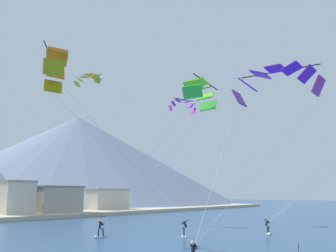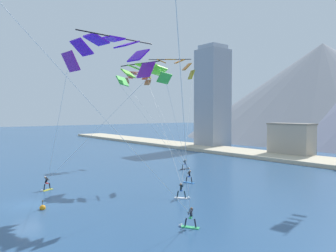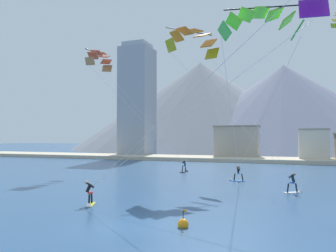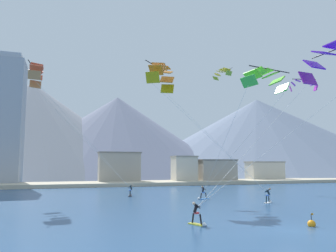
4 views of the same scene
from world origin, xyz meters
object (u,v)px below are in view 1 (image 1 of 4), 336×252
parafoil_kite_near_lead (57,66)px  parafoil_kite_distant_low_drift (88,78)px  parafoil_kite_distant_high_outer (183,104)px  parafoil_kite_near_trail (276,80)px  parafoil_kite_mid_center (199,91)px  kitesurfer_far_left (268,230)px  kitesurfer_mid_center (99,232)px  kitesurfer_near_lead (184,231)px

parafoil_kite_near_lead → parafoil_kite_distant_low_drift: 24.84m
parafoil_kite_distant_high_outer → parafoil_kite_distant_low_drift: size_ratio=0.87×
parafoil_kite_near_trail → parafoil_kite_mid_center: parafoil_kite_near_trail is taller
parafoil_kite_mid_center → parafoil_kite_distant_low_drift: parafoil_kite_distant_low_drift is taller
parafoil_kite_near_lead → parafoil_kite_distant_low_drift: (17.15, 16.79, 6.38)m
kitesurfer_far_left → parafoil_kite_distant_high_outer: bearing=64.1°
kitesurfer_mid_center → kitesurfer_far_left: 16.82m
kitesurfer_mid_center → parafoil_kite_near_lead: size_ratio=0.11×
kitesurfer_far_left → parafoil_kite_near_lead: size_ratio=0.11×
kitesurfer_near_lead → parafoil_kite_distant_high_outer: 25.13m
kitesurfer_far_left → parafoil_kite_distant_low_drift: size_ratio=0.35×
kitesurfer_near_lead → kitesurfer_mid_center: (-5.65, 5.79, -0.06)m
kitesurfer_far_left → parafoil_kite_near_lead: 26.21m
kitesurfer_mid_center → parafoil_kite_mid_center: (3.35, -9.29, 12.83)m
parafoil_kite_near_lead → parafoil_kite_distant_low_drift: size_ratio=3.17×
parafoil_kite_near_trail → kitesurfer_far_left: bearing=35.4°
kitesurfer_near_lead → kitesurfer_far_left: 8.76m
parafoil_kite_distant_high_outer → kitesurfer_mid_center: bearing=-165.6°
kitesurfer_near_lead → kitesurfer_far_left: kitesurfer_near_lead is taller
parafoil_kite_near_lead → kitesurfer_near_lead: bearing=-33.0°
kitesurfer_mid_center → parafoil_kite_distant_low_drift: 30.60m
parafoil_kite_near_trail → parafoil_kite_distant_low_drift: (5.13, 32.94, 7.89)m
kitesurfer_mid_center → parafoil_kite_distant_high_outer: 27.18m
parafoil_kite_distant_high_outer → parafoil_kite_distant_low_drift: (-8.25, 12.60, 4.57)m
kitesurfer_near_lead → kitesurfer_mid_center: size_ratio=0.98×
kitesurfer_mid_center → parafoil_kite_mid_center: bearing=-70.2°
parafoil_kite_near_trail → parafoil_kite_mid_center: size_ratio=1.19×
kitesurfer_near_lead → parafoil_kite_distant_low_drift: parafoil_kite_distant_low_drift is taller
parafoil_kite_mid_center → parafoil_kite_distant_low_drift: size_ratio=2.63×
parafoil_kite_mid_center → parafoil_kite_distant_high_outer: size_ratio=3.01×
kitesurfer_near_lead → parafoil_kite_near_trail: size_ratio=0.11×
kitesurfer_far_left → parafoil_kite_distant_low_drift: (-0.21, 29.15, 21.65)m
kitesurfer_mid_center → parafoil_kite_near_trail: 21.61m
kitesurfer_mid_center → parafoil_kite_distant_high_outer: parafoil_kite_distant_high_outer is taller
parafoil_kite_distant_high_outer → parafoil_kite_distant_low_drift: parafoil_kite_distant_low_drift is taller
parafoil_kite_near_lead → parafoil_kite_distant_low_drift: bearing=44.4°
parafoil_kite_mid_center → parafoil_kite_near_lead: bearing=128.6°
kitesurfer_mid_center → parafoil_kite_distant_low_drift: bearing=55.6°
kitesurfer_mid_center → parafoil_kite_near_trail: (7.12, -15.09, 13.74)m
kitesurfer_mid_center → parafoil_kite_mid_center: parafoil_kite_mid_center is taller
kitesurfer_near_lead → kitesurfer_mid_center: 8.09m
parafoil_kite_near_lead → parafoil_kite_distant_high_outer: 25.80m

